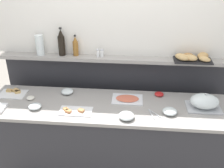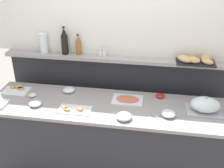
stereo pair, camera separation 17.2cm
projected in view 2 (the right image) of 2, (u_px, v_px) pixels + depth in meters
The scene contains 20 objects.
ground_plane at pixel (117, 138), 3.76m from camera, with size 12.00×12.00×0.00m, color gray.
buffet_counter at pixel (110, 140), 3.02m from camera, with size 2.55×0.67×0.90m.
back_ledge_unit at pixel (117, 100), 3.37m from camera, with size 2.57×0.22×1.26m.
sandwich_platter_front at pixel (74, 110), 2.72m from camera, with size 0.33×0.17×0.04m.
sandwich_platter_rear at pixel (16, 90), 3.08m from camera, with size 0.29×0.20×0.04m.
cold_cuts_platter at pixel (127, 99), 2.89m from camera, with size 0.32×0.22×0.02m.
serving_cloche at pixel (205, 105), 2.68m from camera, with size 0.34×0.24×0.17m.
glass_bowl_large at pixel (124, 117), 2.58m from camera, with size 0.15×0.15×0.06m.
glass_bowl_medium at pixel (35, 104), 2.79m from camera, with size 0.13×0.13×0.05m.
glass_bowl_small at pixel (169, 114), 2.63m from camera, with size 0.14×0.14×0.06m.
glass_bowl_extra at pixel (69, 90), 3.04m from camera, with size 0.13×0.13×0.05m.
condiment_bowl_dark at pixel (160, 96), 2.95m from camera, with size 0.10×0.10×0.03m, color red.
condiment_bowl_red at pixel (32, 95), 2.96m from camera, with size 0.09×0.09×0.03m, color silver.
serving_tongs at pixel (151, 115), 2.64m from camera, with size 0.13×0.18×0.01m.
vinegar_bottle_amber at pixel (78, 46), 3.05m from camera, with size 0.06×0.06×0.24m.
wine_bottle_dark at pixel (65, 42), 3.05m from camera, with size 0.08×0.08×0.32m.
salt_shaker at pixel (100, 53), 3.03m from camera, with size 0.03×0.03×0.09m.
pepper_shaker at pixel (104, 53), 3.03m from camera, with size 0.03×0.03×0.09m.
bread_basket at pixel (195, 60), 2.87m from camera, with size 0.41×0.27×0.08m.
water_carafe at pixel (44, 43), 3.09m from camera, with size 0.09×0.09×0.23m, color silver.
Camera 2 is at (0.41, -2.35, 2.40)m, focal length 43.91 mm.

